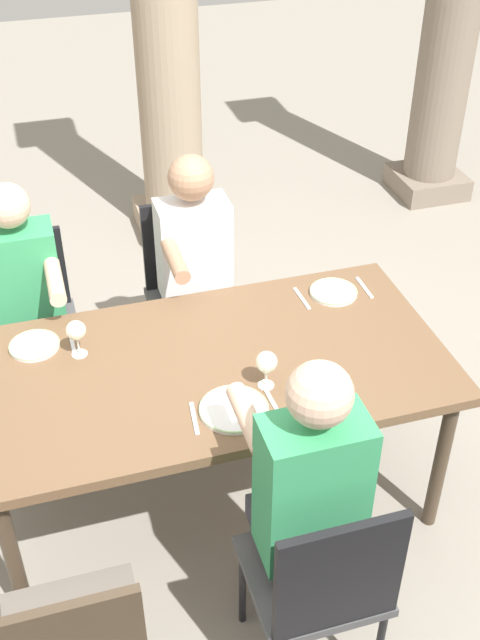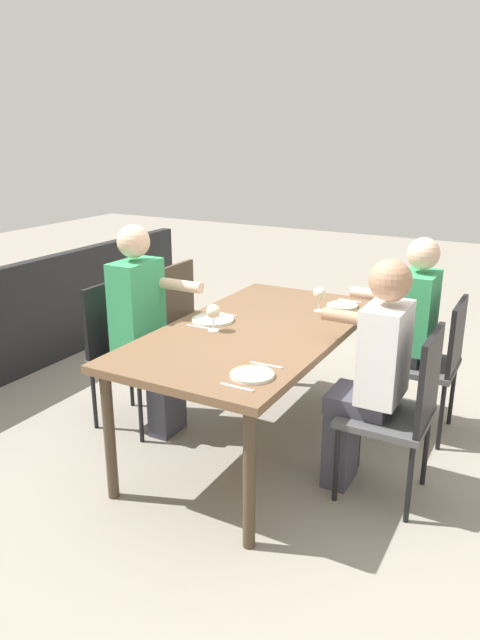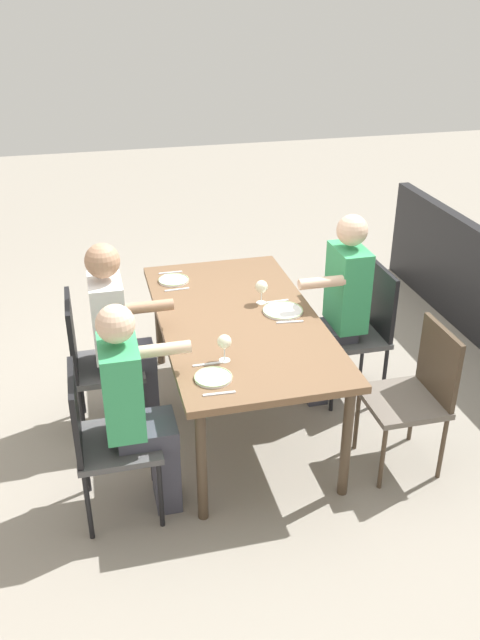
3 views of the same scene
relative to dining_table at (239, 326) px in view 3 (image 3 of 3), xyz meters
The scene contains 20 objects.
ground_plane 0.71m from the dining_table, ahead, with size 16.00×16.00×0.00m, color gray.
dining_table is the anchor object (origin of this frame).
chair_west_north 1.15m from the dining_table, 126.65° to the left, with size 0.44×0.44×0.90m.
chair_west_south 1.15m from the dining_table, 126.60° to the right, with size 0.44×0.44×0.92m.
chair_mid_north 0.94m from the dining_table, 82.17° to the left, with size 0.44×0.44×0.95m.
chair_mid_south 0.94m from the dining_table, 82.15° to the right, with size 0.44×0.44×0.95m.
diner_woman_green 0.73m from the dining_table, 80.22° to the right, with size 0.34×0.49×1.34m.
diner_man_white 0.75m from the dining_table, 80.49° to the left, with size 0.34×0.50×1.29m.
diner_guest_third 0.99m from the dining_table, 133.18° to the left, with size 0.35×0.49×1.27m.
plate_0 0.73m from the dining_table, 155.64° to the left, with size 0.21×0.21×0.02m.
wine_glass_0 0.57m from the dining_table, 157.89° to the left, with size 0.08×0.08×0.16m.
fork_0 0.87m from the dining_table, 159.72° to the left, with size 0.02×0.17×0.01m, color silver.
spoon_0 0.60m from the dining_table, 149.68° to the left, with size 0.02×0.17×0.01m, color silver.
plate_1 0.30m from the dining_table, 88.58° to the right, with size 0.26×0.26×0.02m.
wine_glass_1 0.31m from the dining_table, 49.59° to the right, with size 0.08×0.08×0.16m.
fork_1 0.33m from the dining_table, 115.99° to the right, with size 0.02×0.17×0.01m, color silver.
spoon_1 0.34m from the dining_table, 61.76° to the right, with size 0.02×0.17×0.01m, color silver.
plate_2 0.72m from the dining_table, 25.88° to the left, with size 0.21×0.21×0.02m.
fork_2 0.59m from the dining_table, 32.28° to the left, with size 0.02×0.17×0.01m, color silver.
spoon_2 0.86m from the dining_table, 21.49° to the left, with size 0.02×0.17×0.01m, color silver.
Camera 3 is at (-3.63, 0.88, 2.70)m, focal length 37.52 mm.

